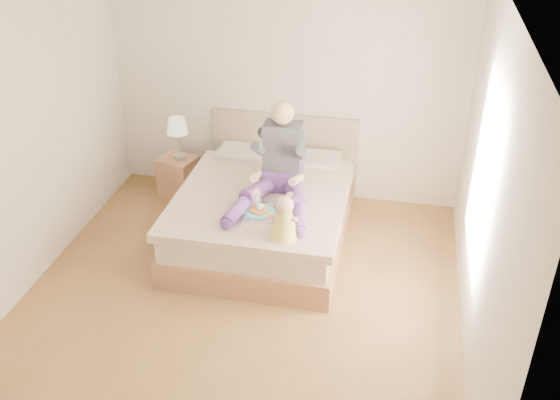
% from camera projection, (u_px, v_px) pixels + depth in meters
% --- Properties ---
extents(room, '(4.02, 4.22, 2.71)m').
position_uv_depth(room, '(244.00, 153.00, 5.05)').
color(room, brown).
rests_on(room, ground).
extents(bed, '(1.70, 2.18, 1.00)m').
position_uv_depth(bed, '(266.00, 210.00, 6.58)').
color(bed, '#8D6041').
rests_on(bed, ground).
extents(nightstand, '(0.48, 0.45, 0.49)m').
position_uv_depth(nightstand, '(179.00, 177.00, 7.36)').
color(nightstand, '#8D6041').
rests_on(nightstand, ground).
extents(lamp, '(0.24, 0.24, 0.50)m').
position_uv_depth(lamp, '(177.00, 128.00, 7.05)').
color(lamp, silver).
rests_on(lamp, nightstand).
extents(adult, '(0.80, 1.13, 0.95)m').
position_uv_depth(adult, '(279.00, 169.00, 6.16)').
color(adult, '#583381').
rests_on(adult, bed).
extents(tray, '(0.54, 0.45, 0.14)m').
position_uv_depth(tray, '(270.00, 210.00, 5.95)').
color(tray, silver).
rests_on(tray, bed).
extents(baby, '(0.28, 0.37, 0.42)m').
position_uv_depth(baby, '(284.00, 221.00, 5.53)').
color(baby, '#FFE550').
rests_on(baby, bed).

